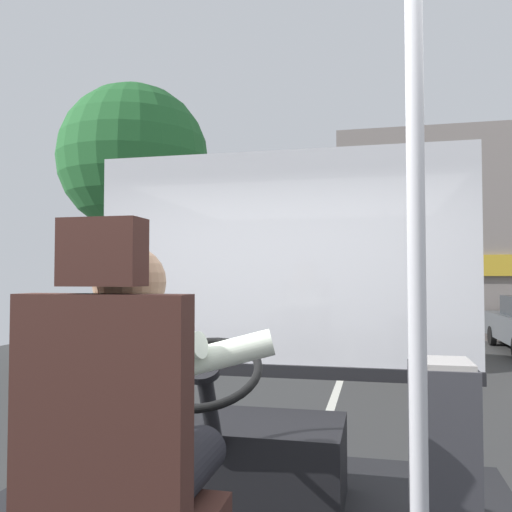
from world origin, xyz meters
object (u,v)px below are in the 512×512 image
bus_driver (137,415)px  parked_car_red (491,311)px  steering_console (232,457)px  fare_box (443,469)px  handrail_pole (417,267)px  driver_seat (118,488)px

bus_driver → parked_car_red: bearing=75.8°
steering_console → fare_box: (0.95, -0.47, 0.18)m
bus_driver → parked_car_red: bus_driver is taller
steering_console → handrail_pole: handrail_pole is taller
steering_console → parked_car_red: size_ratio=0.29×
driver_seat → fare_box: bearing=37.9°
driver_seat → bus_driver: bearing=90.0°
handrail_pole → fare_box: bearing=79.5°
handrail_pole → fare_box: handrail_pole is taller
steering_console → bus_driver: bearing=-90.0°
bus_driver → handrail_pole: size_ratio=0.35×
handrail_pole → fare_box: 1.08m
bus_driver → handrail_pole: bearing=-10.9°
steering_console → parked_car_red: 17.39m
bus_driver → parked_car_red: (4.52, 17.88, -0.74)m
bus_driver → driver_seat: bearing=-90.0°
driver_seat → bus_driver: size_ratio=1.59×
fare_box → parked_car_red: fare_box is taller
bus_driver → fare_box: size_ratio=0.99×
handrail_pole → fare_box: size_ratio=2.84×
driver_seat → handrail_pole: bearing=-2.5°
steering_console → parked_car_red: bearing=74.9°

